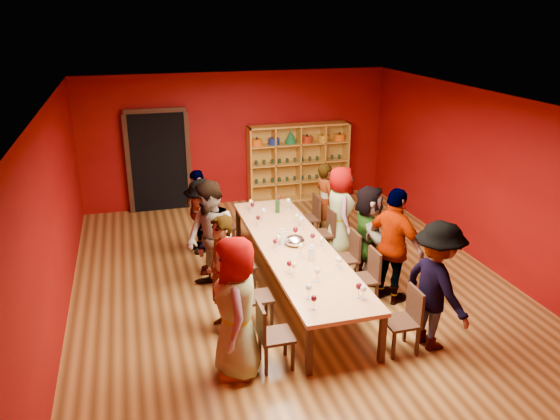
{
  "coord_description": "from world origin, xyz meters",
  "views": [
    {
      "loc": [
        -2.36,
        -7.53,
        4.27
      ],
      "look_at": [
        -0.08,
        0.63,
        1.15
      ],
      "focal_mm": 35.0,
      "sensor_mm": 36.0,
      "label": 1
    }
  ],
  "objects_px": {
    "person_left_3": "(204,227)",
    "person_right_1": "(394,246)",
    "person_left_4": "(199,211)",
    "person_right_0": "(437,286)",
    "person_right_3": "(340,211)",
    "wine_bottle": "(278,206)",
    "shelving_unit": "(298,159)",
    "tasting_table": "(295,249)",
    "person_left_0": "(236,308)",
    "chair_person_left_4": "(219,224)",
    "spittoon_bowl": "(295,241)",
    "chair_person_right_4": "(311,215)",
    "person_right_2": "(368,234)",
    "person_left_2": "(211,240)",
    "chair_person_right_3": "(325,230)",
    "chair_person_left_0": "(270,332)",
    "chair_person_left_3": "(228,243)",
    "chair_person_left_2": "(237,262)",
    "chair_person_right_1": "(367,275)",
    "chair_person_left_1": "(252,294)",
    "chair_person_right_0": "(407,317)",
    "chair_person_right_2": "(348,255)",
    "person_right_4": "(325,201)",
    "person_left_1": "(221,275)"
  },
  "relations": [
    {
      "from": "chair_person_left_2",
      "to": "chair_person_right_3",
      "type": "distance_m",
      "value": 2.02
    },
    {
      "from": "person_left_3",
      "to": "person_right_1",
      "type": "relative_size",
      "value": 0.91
    },
    {
      "from": "chair_person_left_4",
      "to": "person_right_2",
      "type": "bearing_deg",
      "value": -42.12
    },
    {
      "from": "person_left_0",
      "to": "chair_person_left_4",
      "type": "bearing_deg",
      "value": -179.38
    },
    {
      "from": "person_right_0",
      "to": "chair_person_right_3",
      "type": "height_order",
      "value": "person_right_0"
    },
    {
      "from": "shelving_unit",
      "to": "person_right_1",
      "type": "height_order",
      "value": "person_right_1"
    },
    {
      "from": "chair_person_right_4",
      "to": "chair_person_left_4",
      "type": "bearing_deg",
      "value": 178.79
    },
    {
      "from": "chair_person_left_1",
      "to": "person_right_2",
      "type": "relative_size",
      "value": 0.54
    },
    {
      "from": "shelving_unit",
      "to": "person_left_4",
      "type": "distance_m",
      "value": 3.58
    },
    {
      "from": "person_right_3",
      "to": "chair_person_right_4",
      "type": "height_order",
      "value": "person_right_3"
    },
    {
      "from": "chair_person_left_0",
      "to": "person_right_1",
      "type": "xyz_separation_m",
      "value": [
        2.24,
        1.12,
        0.42
      ]
    },
    {
      "from": "person_right_1",
      "to": "person_right_0",
      "type": "bearing_deg",
      "value": 155.39
    },
    {
      "from": "chair_person_right_0",
      "to": "chair_person_right_1",
      "type": "relative_size",
      "value": 1.0
    },
    {
      "from": "person_left_4",
      "to": "chair_person_left_0",
      "type": "bearing_deg",
      "value": -15.06
    },
    {
      "from": "person_right_0",
      "to": "shelving_unit",
      "type": "bearing_deg",
      "value": -9.74
    },
    {
      "from": "chair_person_left_4",
      "to": "spittoon_bowl",
      "type": "height_order",
      "value": "spittoon_bowl"
    },
    {
      "from": "person_left_3",
      "to": "person_right_2",
      "type": "xyz_separation_m",
      "value": [
        2.54,
        -1.01,
        -0.0
      ]
    },
    {
      "from": "chair_person_left_2",
      "to": "chair_person_right_0",
      "type": "bearing_deg",
      "value": -50.69
    },
    {
      "from": "chair_person_right_0",
      "to": "chair_person_left_0",
      "type": "bearing_deg",
      "value": 175.91
    },
    {
      "from": "chair_person_right_4",
      "to": "person_left_0",
      "type": "bearing_deg",
      "value": -120.66
    },
    {
      "from": "person_right_1",
      "to": "chair_person_left_4",
      "type": "bearing_deg",
      "value": 16.05
    },
    {
      "from": "person_right_2",
      "to": "wine_bottle",
      "type": "distance_m",
      "value": 1.92
    },
    {
      "from": "chair_person_left_3",
      "to": "chair_person_right_1",
      "type": "relative_size",
      "value": 1.0
    },
    {
      "from": "chair_person_left_2",
      "to": "chair_person_right_0",
      "type": "height_order",
      "value": "same"
    },
    {
      "from": "chair_person_left_3",
      "to": "wine_bottle",
      "type": "height_order",
      "value": "wine_bottle"
    },
    {
      "from": "person_right_2",
      "to": "spittoon_bowl",
      "type": "bearing_deg",
      "value": 95.78
    },
    {
      "from": "tasting_table",
      "to": "chair_person_right_3",
      "type": "height_order",
      "value": "chair_person_right_3"
    },
    {
      "from": "person_right_3",
      "to": "person_left_1",
      "type": "bearing_deg",
      "value": 136.61
    },
    {
      "from": "chair_person_right_1",
      "to": "chair_person_right_2",
      "type": "xyz_separation_m",
      "value": [
        0.0,
        0.74,
        0.0
      ]
    },
    {
      "from": "person_right_4",
      "to": "chair_person_right_1",
      "type": "bearing_deg",
      "value": 163.75
    },
    {
      "from": "person_left_0",
      "to": "person_left_2",
      "type": "xyz_separation_m",
      "value": [
        0.02,
        2.09,
        0.02
      ]
    },
    {
      "from": "chair_person_left_4",
      "to": "person_left_2",
      "type": "bearing_deg",
      "value": -102.85
    },
    {
      "from": "person_left_3",
      "to": "chair_person_right_3",
      "type": "relative_size",
      "value": 1.87
    },
    {
      "from": "person_left_1",
      "to": "chair_person_left_3",
      "type": "bearing_deg",
      "value": 161.84
    },
    {
      "from": "tasting_table",
      "to": "person_left_0",
      "type": "bearing_deg",
      "value": -125.31
    },
    {
      "from": "shelving_unit",
      "to": "person_left_2",
      "type": "relative_size",
      "value": 1.29
    },
    {
      "from": "person_left_3",
      "to": "person_right_4",
      "type": "xyz_separation_m",
      "value": [
        2.49,
        0.9,
        -0.07
      ]
    },
    {
      "from": "chair_person_left_4",
      "to": "person_left_4",
      "type": "relative_size",
      "value": 0.57
    },
    {
      "from": "person_right_3",
      "to": "wine_bottle",
      "type": "distance_m",
      "value": 1.15
    },
    {
      "from": "person_right_3",
      "to": "spittoon_bowl",
      "type": "bearing_deg",
      "value": 140.19
    },
    {
      "from": "chair_person_left_3",
      "to": "wine_bottle",
      "type": "xyz_separation_m",
      "value": [
        1.05,
        0.55,
        0.38
      ]
    },
    {
      "from": "chair_person_left_0",
      "to": "person_right_2",
      "type": "xyz_separation_m",
      "value": [
        2.15,
        1.86,
        0.33
      ]
    },
    {
      "from": "chair_person_right_0",
      "to": "chair_person_right_2",
      "type": "relative_size",
      "value": 1.0
    },
    {
      "from": "shelving_unit",
      "to": "chair_person_right_3",
      "type": "bearing_deg",
      "value": -98.58
    },
    {
      "from": "spittoon_bowl",
      "to": "person_right_0",
      "type": "bearing_deg",
      "value": -57.82
    },
    {
      "from": "person_right_1",
      "to": "person_left_2",
      "type": "bearing_deg",
      "value": 45.96
    },
    {
      "from": "shelving_unit",
      "to": "person_right_0",
      "type": "xyz_separation_m",
      "value": [
        -0.09,
        -6.32,
        -0.09
      ]
    },
    {
      "from": "person_left_4",
      "to": "chair_person_right_2",
      "type": "bearing_deg",
      "value": 27.8
    },
    {
      "from": "chair_person_left_2",
      "to": "person_right_1",
      "type": "bearing_deg",
      "value": -23.55
    },
    {
      "from": "person_left_4",
      "to": "person_right_0",
      "type": "bearing_deg",
      "value": 12.72
    }
  ]
}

